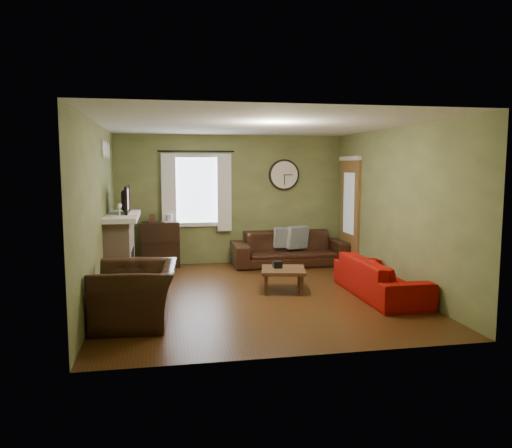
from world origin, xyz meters
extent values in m
cube|color=#43250F|center=(0.00, 0.00, 0.00)|extent=(4.60, 5.20, 0.00)
cube|color=white|center=(0.00, 0.00, 2.60)|extent=(4.60, 5.20, 0.00)
cube|color=olive|center=(-2.30, 0.00, 1.30)|extent=(0.00, 5.20, 2.60)
cube|color=olive|center=(2.30, 0.00, 1.30)|extent=(0.00, 5.20, 2.60)
cube|color=olive|center=(0.00, 2.60, 1.30)|extent=(4.60, 0.00, 2.60)
cube|color=olive|center=(0.00, -2.60, 1.30)|extent=(4.60, 0.00, 2.60)
cube|color=tan|center=(-2.10, 1.15, 0.55)|extent=(0.40, 1.40, 1.10)
cube|color=black|center=(-1.91, 1.15, 0.30)|extent=(0.04, 0.60, 0.55)
cube|color=white|center=(-2.07, 1.15, 1.14)|extent=(0.58, 1.60, 0.08)
imported|color=black|center=(-2.05, 1.30, 1.35)|extent=(0.08, 0.60, 0.35)
cube|color=#994C3F|center=(-1.97, 1.30, 1.41)|extent=(0.02, 0.62, 0.36)
cylinder|color=white|center=(-2.28, 0.80, 2.25)|extent=(0.28, 0.28, 0.03)
cylinder|color=white|center=(-2.28, 1.15, 2.25)|extent=(0.28, 0.28, 0.03)
cylinder|color=white|center=(-2.28, 1.50, 2.25)|extent=(0.28, 0.28, 0.03)
cylinder|color=black|center=(-0.70, 2.48, 2.27)|extent=(0.03, 0.03, 1.50)
cube|color=white|center=(-1.25, 2.48, 1.45)|extent=(0.28, 0.04, 1.55)
cube|color=white|center=(-0.15, 2.48, 1.45)|extent=(0.28, 0.04, 1.55)
cube|color=brown|center=(2.27, 1.85, 1.05)|extent=(0.05, 0.90, 2.10)
imported|color=#4E301D|center=(-1.38, 2.33, 0.96)|extent=(0.22, 0.25, 0.02)
imported|color=black|center=(1.12, 2.13, 0.34)|extent=(2.30, 0.90, 0.67)
cube|color=gray|center=(1.29, 2.16, 0.55)|extent=(0.46, 0.27, 0.44)
cube|color=gray|center=(1.01, 2.19, 0.55)|extent=(0.40, 0.13, 0.40)
imported|color=#8D0902|center=(1.87, -0.48, 0.29)|extent=(0.78, 1.99, 0.58)
imported|color=black|center=(-1.74, -1.15, 0.38)|extent=(1.08, 1.22, 0.75)
cube|color=black|center=(0.41, 0.18, 0.40)|extent=(0.14, 0.14, 0.11)
camera|label=1|loc=(-1.39, -7.46, 1.99)|focal=35.00mm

